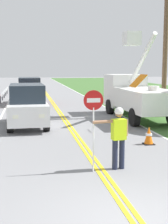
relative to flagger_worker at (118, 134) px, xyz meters
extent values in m
cube|color=yellow|center=(-0.63, 16.68, -1.04)|extent=(0.11, 110.00, 0.01)
cube|color=yellow|center=(-0.45, 16.68, -1.04)|extent=(0.11, 110.00, 0.01)
cube|color=silver|center=(3.06, 16.68, -1.04)|extent=(0.12, 110.00, 0.01)
cube|color=silver|center=(-4.14, 16.68, -1.04)|extent=(0.12, 110.00, 0.01)
cylinder|color=#1E2338|center=(0.12, 0.02, -0.61)|extent=(0.16, 0.16, 0.88)
cylinder|color=#1E2338|center=(-0.10, -0.01, -0.61)|extent=(0.16, 0.16, 0.88)
cube|color=#C6EA19|center=(0.01, 0.00, 0.13)|extent=(0.43, 0.29, 0.60)
cylinder|color=#996B4C|center=(-0.48, -0.07, 0.38)|extent=(0.61, 0.17, 0.09)
cylinder|color=#996B4C|center=(0.25, 0.04, 0.16)|extent=(0.09, 0.09, 0.48)
sphere|color=#996B4C|center=(0.01, 0.00, 0.60)|extent=(0.22, 0.22, 0.22)
sphere|color=white|center=(0.01, 0.00, 0.65)|extent=(0.25, 0.25, 0.25)
cylinder|color=silver|center=(-0.76, -0.11, -0.12)|extent=(0.04, 0.04, 1.85)
cylinder|color=#B71414|center=(-0.76, -0.11, 1.00)|extent=(0.56, 0.03, 0.56)
cube|color=white|center=(-0.76, -0.13, 1.00)|extent=(0.38, 0.01, 0.12)
cube|color=white|center=(3.66, 7.38, 0.16)|extent=(2.45, 4.67, 1.10)
cube|color=white|center=(3.55, 10.83, 0.41)|extent=(2.27, 2.17, 2.00)
cube|color=#1E2833|center=(3.52, 11.86, 0.71)|extent=(1.98, 0.12, 0.90)
cylinder|color=silver|center=(3.69, 6.46, 0.83)|extent=(0.56, 0.56, 0.24)
cylinder|color=silver|center=(3.64, 8.11, 2.26)|extent=(0.35, 3.46, 2.77)
cube|color=white|center=(3.58, 9.77, 3.55)|extent=(0.93, 0.93, 0.80)
cube|color=orange|center=(2.54, 5.54, 1.26)|extent=(0.62, 0.82, 0.59)
cylinder|color=black|center=(2.53, 10.59, -0.59)|extent=(0.35, 0.93, 0.92)
cylinder|color=black|center=(4.59, 10.66, -0.59)|extent=(0.35, 0.93, 0.92)
cylinder|color=black|center=(2.66, 6.31, -0.59)|extent=(0.35, 0.93, 0.92)
cube|color=silver|center=(-2.58, 7.28, -0.25)|extent=(1.94, 4.64, 0.92)
cube|color=#1E2833|center=(-2.58, 7.28, 0.63)|extent=(1.68, 2.89, 0.84)
cube|color=#EAEACC|center=(-1.98, 5.02, -0.20)|extent=(0.24, 0.07, 0.16)
cube|color=#EAEACC|center=(-3.09, 4.99, -0.20)|extent=(0.24, 0.07, 0.16)
cylinder|color=black|center=(-1.73, 5.88, -0.71)|extent=(0.29, 0.69, 0.68)
cylinder|color=black|center=(-3.37, 5.84, -0.71)|extent=(0.29, 0.69, 0.68)
cylinder|color=black|center=(-1.80, 8.73, -0.71)|extent=(0.29, 0.69, 0.68)
cylinder|color=black|center=(-3.43, 8.69, -0.71)|extent=(0.29, 0.69, 0.68)
cube|color=maroon|center=(-2.40, 16.81, -0.25)|extent=(1.89, 4.62, 0.92)
cube|color=#1E2833|center=(-2.40, 16.81, 0.63)|extent=(1.65, 2.87, 0.84)
cube|color=#EAEACC|center=(-1.83, 14.54, -0.20)|extent=(0.24, 0.06, 0.16)
cube|color=#EAEACC|center=(-2.93, 14.53, -0.20)|extent=(0.24, 0.06, 0.16)
cylinder|color=black|center=(-1.57, 15.39, -0.71)|extent=(0.29, 0.68, 0.68)
cylinder|color=black|center=(-3.21, 15.38, -0.71)|extent=(0.29, 0.68, 0.68)
cylinder|color=black|center=(-1.60, 18.25, -0.71)|extent=(0.29, 0.68, 0.68)
cylinder|color=black|center=(-3.24, 18.23, -0.71)|extent=(0.29, 0.68, 0.68)
cylinder|color=brown|center=(5.39, 9.02, 3.37)|extent=(0.28, 0.28, 8.84)
cone|color=orange|center=(2.00, 2.68, -0.70)|extent=(0.36, 0.36, 0.70)
cylinder|color=white|center=(2.00, 2.68, -0.66)|extent=(0.25, 0.25, 0.08)
cube|color=black|center=(2.00, 2.68, -1.03)|extent=(0.40, 0.40, 0.03)
cone|color=orange|center=(1.67, 5.43, -0.70)|extent=(0.36, 0.36, 0.70)
cylinder|color=white|center=(1.67, 5.43, -0.66)|extent=(0.25, 0.25, 0.08)
cube|color=black|center=(1.67, 5.43, -1.03)|extent=(0.40, 0.40, 0.03)
cube|color=#4C4C51|center=(-4.74, 17.72, -0.77)|extent=(0.10, 0.10, 0.55)
cube|color=#4C4C51|center=(-4.74, 20.00, -0.77)|extent=(0.10, 0.10, 0.55)
cube|color=#4C4C51|center=(-4.74, 22.29, -0.77)|extent=(0.10, 0.10, 0.55)
cube|color=#4C4C51|center=(-4.74, 24.57, -0.77)|extent=(0.10, 0.10, 0.55)
cube|color=#4C4C51|center=(-4.74, 26.86, -0.77)|extent=(0.10, 0.10, 0.55)
camera|label=1|loc=(-2.56, -8.74, 1.94)|focal=51.30mm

